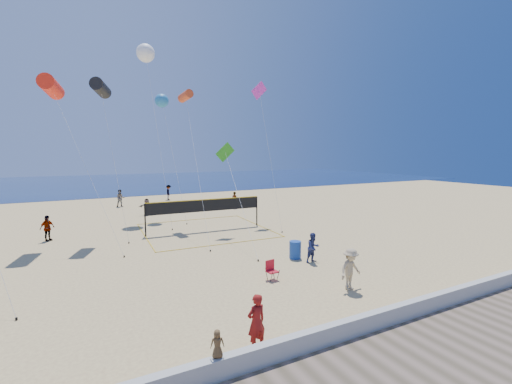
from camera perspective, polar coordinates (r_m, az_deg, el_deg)
name	(u,v)px	position (r m, az deg, el deg)	size (l,w,h in m)	color
ground	(255,311)	(13.56, -0.23, -19.24)	(120.00, 120.00, 0.00)	#D4BC77
ocean	(111,182)	(73.31, -22.96, 1.51)	(140.00, 50.00, 0.03)	navy
seawall	(301,343)	(11.15, 7.48, -23.69)	(32.00, 0.30, 0.60)	#B0B0AC
woman	(256,322)	(10.93, 0.06, -20.88)	(0.63, 0.42, 1.74)	maroon
toddler	(217,344)	(9.76, -6.46, -23.85)	(0.37, 0.24, 0.75)	brown
bystander_a	(313,248)	(18.90, 9.52, -9.13)	(0.79, 0.61, 1.62)	navy
bystander_b	(351,269)	(15.65, 15.48, -12.29)	(1.17, 0.67, 1.81)	tan
far_person_0	(47,228)	(26.91, -31.46, -5.16)	(1.02, 0.42, 1.73)	gray
far_person_1	(147,207)	(33.91, -17.73, -2.37)	(1.46, 0.46, 1.57)	gray
far_person_2	(235,200)	(36.33, -3.57, -1.34)	(0.64, 0.42, 1.76)	gray
far_person_3	(120,198)	(39.99, -21.66, -0.97)	(0.92, 0.71, 1.88)	gray
far_person_4	(169,192)	(44.13, -14.35, -0.05)	(1.20, 0.69, 1.86)	gray
camp_chair	(271,269)	(16.35, 2.56, -12.68)	(0.55, 0.66, 1.01)	red
trash_barrel	(295,250)	(19.54, 6.54, -9.54)	(0.65, 0.65, 0.98)	#18419D
volleyball_net	(205,209)	(26.21, -8.51, -2.83)	(9.20, 9.06, 2.39)	black
kite_0	(51,87)	(26.12, -30.97, 14.78)	(4.09, 6.97, 10.70)	#FF2813
kite_1	(101,88)	(26.21, -24.47, 15.46)	(1.84, 3.84, 10.77)	black
kite_2	(186,96)	(28.94, -11.66, 15.35)	(1.65, 9.45, 10.84)	#D1461F
kite_4	(227,157)	(24.76, -4.91, 5.76)	(1.92, 7.50, 6.67)	#2B941F
kite_5	(260,98)	(29.97, 0.75, 15.33)	(1.77, 5.54, 11.96)	#F639CA
kite_6	(146,53)	(34.66, -17.93, 21.16)	(1.87, 8.25, 15.60)	white
kite_7	(162,101)	(33.20, -15.44, 14.44)	(1.47, 5.66, 11.17)	#277ABA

